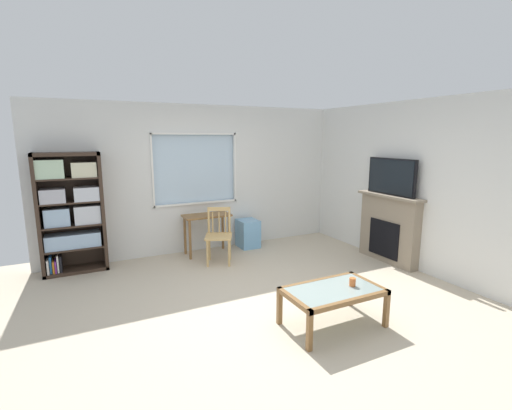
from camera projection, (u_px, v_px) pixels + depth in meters
name	position (u px, v px, depth m)	size (l,w,h in m)	color
ground	(261.00, 303.00, 4.48)	(6.32, 5.93, 0.02)	beige
wall_back_with_window	(198.00, 180.00, 6.42)	(5.32, 0.15, 2.57)	silver
wall_right	(421.00, 187.00, 5.43)	(0.12, 5.13, 2.57)	silver
bookshelf	(71.00, 210.00, 5.36)	(0.90, 0.38, 1.81)	#38281E
desk_under_window	(207.00, 222.00, 6.25)	(0.80, 0.41, 0.70)	brown
wooden_chair	(219.00, 235.00, 5.82)	(0.55, 0.54, 0.90)	tan
plastic_drawer_unit	(248.00, 233.00, 6.71)	(0.35, 0.40, 0.51)	#72ADDB
fireplace	(389.00, 228.00, 5.87)	(0.26, 1.20, 1.11)	gray
tv	(391.00, 177.00, 5.70)	(0.06, 0.93, 0.58)	black
coffee_table	(333.00, 294.00, 3.87)	(1.05, 0.62, 0.42)	#8C9E99
sippy_cup	(352.00, 282.00, 3.93)	(0.07, 0.07, 0.09)	orange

